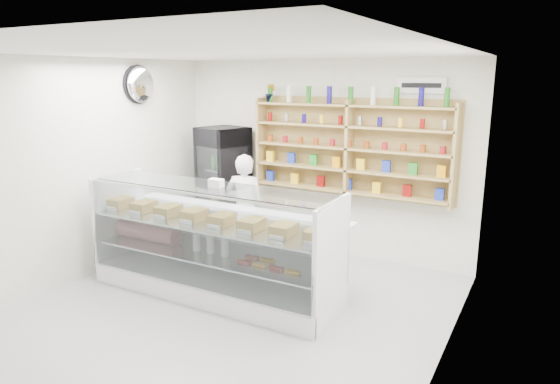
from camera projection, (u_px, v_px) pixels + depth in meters
The scene contains 8 objects.
room at pixel (220, 192), 5.13m from camera, with size 5.00×5.00×5.00m.
display_counter at pixel (215, 264), 5.97m from camera, with size 3.08×0.92×1.34m.
shop_worker at pixel (245, 208), 7.00m from camera, with size 0.56×0.36×1.52m, color white.
drinks_cooler at pixel (224, 185), 7.76m from camera, with size 0.79×0.78×1.80m.
wall_shelving at pixel (349, 148), 6.84m from camera, with size 2.84×0.28×1.33m.
potted_plant at pixel (270, 93), 7.27m from camera, with size 0.14×0.12×0.26m, color #1E6626.
security_mirror at pixel (141, 84), 6.93m from camera, with size 0.15×0.50×0.50m, color silver.
wall_sign at pixel (421, 85), 6.34m from camera, with size 0.62×0.03×0.20m, color white.
Camera 1 is at (2.96, -4.07, 2.58)m, focal length 32.00 mm.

